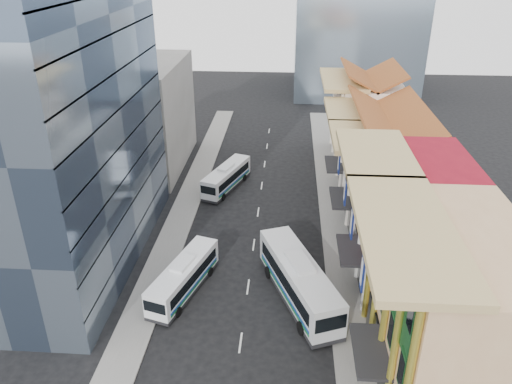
# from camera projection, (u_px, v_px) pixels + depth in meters

# --- Properties ---
(sidewalk_right) EXTENTS (3.00, 90.00, 0.15)m
(sidewalk_right) POSITION_uv_depth(u_px,v_px,m) (338.00, 247.00, 50.08)
(sidewalk_right) COLOR slate
(sidewalk_right) RESTS_ON ground
(sidewalk_left) EXTENTS (3.00, 90.00, 0.15)m
(sidewalk_left) POSITION_uv_depth(u_px,v_px,m) (171.00, 241.00, 51.12)
(sidewalk_left) COLOR slate
(sidewalk_left) RESTS_ON ground
(shophouse_tan) EXTENTS (8.00, 14.00, 12.00)m
(shophouse_tan) POSITION_uv_depth(u_px,v_px,m) (452.00, 315.00, 31.91)
(shophouse_tan) COLOR tan
(shophouse_tan) RESTS_ON ground
(shophouse_red) EXTENTS (8.00, 10.00, 12.00)m
(shophouse_red) POSITION_uv_depth(u_px,v_px,m) (412.00, 222.00, 42.65)
(shophouse_red) COLOR maroon
(shophouse_red) RESTS_ON ground
(shophouse_cream_near) EXTENTS (8.00, 9.00, 10.00)m
(shophouse_cream_near) POSITION_uv_depth(u_px,v_px,m) (391.00, 185.00, 51.59)
(shophouse_cream_near) COLOR white
(shophouse_cream_near) RESTS_ON ground
(shophouse_cream_mid) EXTENTS (8.00, 9.00, 10.00)m
(shophouse_cream_mid) POSITION_uv_depth(u_px,v_px,m) (378.00, 153.00, 59.65)
(shophouse_cream_mid) COLOR white
(shophouse_cream_mid) RESTS_ON ground
(shophouse_cream_far) EXTENTS (8.00, 12.00, 11.00)m
(shophouse_cream_far) POSITION_uv_depth(u_px,v_px,m) (367.00, 122.00, 68.82)
(shophouse_cream_far) COLOR white
(shophouse_cream_far) RESTS_ON ground
(office_tower) EXTENTS (12.00, 26.00, 30.00)m
(office_tower) POSITION_uv_depth(u_px,v_px,m) (52.00, 106.00, 42.36)
(office_tower) COLOR #415168
(office_tower) RESTS_ON ground
(office_block_far) EXTENTS (10.00, 18.00, 14.00)m
(office_block_far) POSITION_uv_depth(u_px,v_px,m) (145.00, 115.00, 66.42)
(office_block_far) COLOR gray
(office_block_far) RESTS_ON ground
(bus_left_near) EXTENTS (4.95, 9.87, 3.09)m
(bus_left_near) POSITION_uv_depth(u_px,v_px,m) (184.00, 277.00, 43.14)
(bus_left_near) COLOR white
(bus_left_near) RESTS_ON ground
(bus_left_far) EXTENTS (5.34, 9.80, 3.08)m
(bus_left_far) POSITION_uv_depth(u_px,v_px,m) (227.00, 177.00, 61.82)
(bus_left_far) COLOR silver
(bus_left_far) RESTS_ON ground
(bus_right) EXTENTS (7.32, 12.65, 3.99)m
(bus_right) POSITION_uv_depth(u_px,v_px,m) (299.00, 280.00, 41.97)
(bus_right) COLOR silver
(bus_right) RESTS_ON ground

